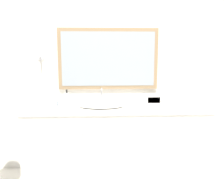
# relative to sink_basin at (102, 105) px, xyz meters

# --- Properties ---
(wall_back) EXTENTS (8.00, 0.18, 2.55)m
(wall_back) POSITION_rel_sink_basin_xyz_m (0.17, 0.36, 0.36)
(wall_back) COLOR white
(wall_back) RESTS_ON ground_plane
(vanity_counter) EXTENTS (2.19, 0.62, 0.90)m
(vanity_counter) POSITION_rel_sink_basin_xyz_m (0.17, 0.02, -0.47)
(vanity_counter) COLOR white
(vanity_counter) RESTS_ON ground_plane
(sink_basin) EXTENTS (0.52, 0.36, 0.20)m
(sink_basin) POSITION_rel_sink_basin_xyz_m (0.00, 0.00, 0.00)
(sink_basin) COLOR white
(sink_basin) RESTS_ON vanity_counter
(soap_bottle) EXTENTS (0.06, 0.06, 0.19)m
(soap_bottle) POSITION_rel_sink_basin_xyz_m (-0.42, 0.11, 0.06)
(soap_bottle) COLOR white
(soap_bottle) RESTS_ON vanity_counter
(appliance_box) EXTENTS (0.21, 0.13, 0.11)m
(appliance_box) POSITION_rel_sink_basin_xyz_m (0.64, 0.16, 0.03)
(appliance_box) COLOR white
(appliance_box) RESTS_ON vanity_counter
(picture_frame) EXTENTS (0.12, 0.01, 0.10)m
(picture_frame) POSITION_rel_sink_basin_xyz_m (1.16, 0.09, 0.03)
(picture_frame) COLOR #B2B2B7
(picture_frame) RESTS_ON vanity_counter
(hand_towel_near_sink) EXTENTS (0.18, 0.13, 0.05)m
(hand_towel_near_sink) POSITION_rel_sink_basin_xyz_m (-0.61, 0.08, 0.01)
(hand_towel_near_sink) COLOR #A8B7C6
(hand_towel_near_sink) RESTS_ON vanity_counter
(metal_tray) EXTENTS (0.16, 0.10, 0.01)m
(metal_tray) POSITION_rel_sink_basin_xyz_m (0.51, -0.13, -0.01)
(metal_tray) COLOR #ADADB2
(metal_tray) RESTS_ON vanity_counter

